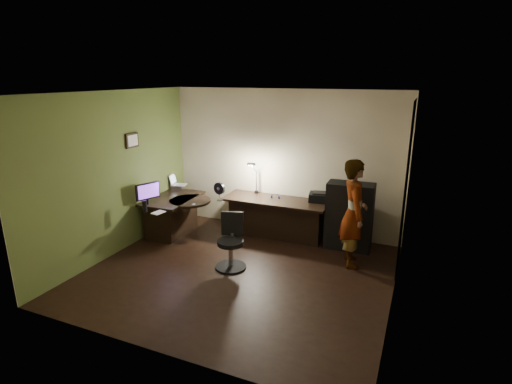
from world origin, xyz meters
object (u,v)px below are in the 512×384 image
at_px(desk_left, 174,215).
at_px(cabinet, 349,216).
at_px(monitor, 147,197).
at_px(office_chair, 230,242).
at_px(desk_right, 275,218).
at_px(person, 354,213).

distance_m(desk_left, cabinet, 3.26).
distance_m(monitor, office_chair, 1.89).
relative_size(desk_right, cabinet, 1.65).
xyz_separation_m(desk_right, monitor, (-2.00, -1.12, 0.48)).
xyz_separation_m(monitor, office_chair, (1.82, -0.35, -0.41)).
height_order(desk_left, cabinet, cabinet).
bearing_deg(person, monitor, 79.06).
relative_size(monitor, person, 0.27).
distance_m(desk_right, monitor, 2.35).
xyz_separation_m(cabinet, person, (0.16, -0.60, 0.27)).
bearing_deg(person, office_chair, 97.88).
bearing_deg(monitor, cabinet, 41.38).
xyz_separation_m(desk_left, desk_right, (1.84, 0.60, 0.01)).
distance_m(office_chair, person, 1.97).
height_order(monitor, office_chair, monitor).
bearing_deg(person, desk_right, 49.41).
xyz_separation_m(office_chair, person, (1.71, 0.89, 0.42)).
bearing_deg(cabinet, office_chair, -137.97).
bearing_deg(monitor, desk_left, 94.87).
relative_size(cabinet, monitor, 2.58).
bearing_deg(person, cabinet, -4.57).
bearing_deg(office_chair, cabinet, 27.32).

